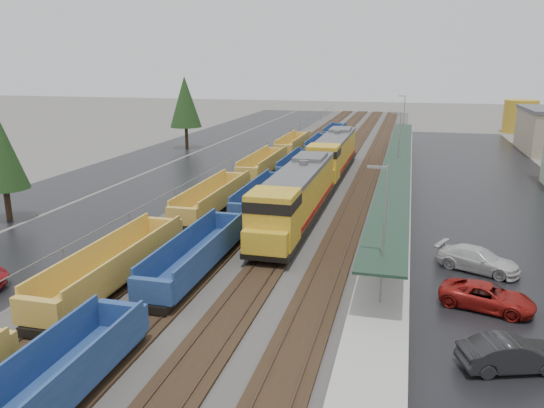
{
  "coord_description": "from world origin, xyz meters",
  "views": [
    {
      "loc": [
        10.39,
        -6.21,
        12.88
      ],
      "look_at": [
        0.2,
        33.27,
        2.0
      ],
      "focal_mm": 35.0,
      "sensor_mm": 36.0,
      "label": 1
    }
  ],
  "objects_px": {
    "parked_car_east_b": "(487,297)",
    "parked_car_east_c": "(478,260)",
    "storage_tank": "(520,116)",
    "parked_car_east_a": "(511,354)",
    "well_string_blue": "(264,197)",
    "locomotive_lead": "(296,196)",
    "well_string_yellow": "(174,227)",
    "locomotive_trail": "(333,154)"
  },
  "relations": [
    {
      "from": "well_string_yellow",
      "to": "storage_tank",
      "type": "distance_m",
      "value": 83.68
    },
    {
      "from": "storage_tank",
      "to": "well_string_yellow",
      "type": "bearing_deg",
      "value": -115.97
    },
    {
      "from": "locomotive_lead",
      "to": "well_string_blue",
      "type": "height_order",
      "value": "locomotive_lead"
    },
    {
      "from": "storage_tank",
      "to": "parked_car_east_a",
      "type": "xyz_separation_m",
      "value": [
        -15.34,
        -87.36,
        -2.33
      ]
    },
    {
      "from": "well_string_blue",
      "to": "parked_car_east_b",
      "type": "bearing_deg",
      "value": -44.18
    },
    {
      "from": "locomotive_trail",
      "to": "parked_car_east_b",
      "type": "distance_m",
      "value": 35.45
    },
    {
      "from": "parked_car_east_b",
      "to": "parked_car_east_c",
      "type": "height_order",
      "value": "parked_car_east_c"
    },
    {
      "from": "parked_car_east_a",
      "to": "parked_car_east_b",
      "type": "height_order",
      "value": "parked_car_east_a"
    },
    {
      "from": "locomotive_lead",
      "to": "parked_car_east_b",
      "type": "height_order",
      "value": "locomotive_lead"
    },
    {
      "from": "parked_car_east_c",
      "to": "locomotive_lead",
      "type": "bearing_deg",
      "value": 88.2
    },
    {
      "from": "parked_car_east_c",
      "to": "locomotive_trail",
      "type": "bearing_deg",
      "value": 49.55
    },
    {
      "from": "parked_car_east_a",
      "to": "locomotive_lead",
      "type": "bearing_deg",
      "value": 17.63
    },
    {
      "from": "storage_tank",
      "to": "parked_car_east_c",
      "type": "height_order",
      "value": "storage_tank"
    },
    {
      "from": "locomotive_trail",
      "to": "well_string_yellow",
      "type": "relative_size",
      "value": 0.22
    },
    {
      "from": "parked_car_east_a",
      "to": "parked_car_east_b",
      "type": "relative_size",
      "value": 0.91
    },
    {
      "from": "locomotive_lead",
      "to": "well_string_blue",
      "type": "relative_size",
      "value": 0.2
    },
    {
      "from": "locomotive_trail",
      "to": "locomotive_lead",
      "type": "bearing_deg",
      "value": -90.0
    },
    {
      "from": "locomotive_lead",
      "to": "storage_tank",
      "type": "height_order",
      "value": "storage_tank"
    },
    {
      "from": "storage_tank",
      "to": "locomotive_lead",
      "type": "bearing_deg",
      "value": -112.42
    },
    {
      "from": "locomotive_lead",
      "to": "parked_car_east_a",
      "type": "xyz_separation_m",
      "value": [
        13.3,
        -17.95,
        -1.82
      ]
    },
    {
      "from": "storage_tank",
      "to": "parked_car_east_a",
      "type": "bearing_deg",
      "value": -99.96
    },
    {
      "from": "storage_tank",
      "to": "parked_car_east_c",
      "type": "bearing_deg",
      "value": -101.54
    },
    {
      "from": "storage_tank",
      "to": "parked_car_east_c",
      "type": "distance_m",
      "value": 77.32
    },
    {
      "from": "storage_tank",
      "to": "locomotive_trail",
      "type": "bearing_deg",
      "value": -120.61
    },
    {
      "from": "locomotive_lead",
      "to": "locomotive_trail",
      "type": "distance_m",
      "value": 21.0
    },
    {
      "from": "well_string_yellow",
      "to": "parked_car_east_b",
      "type": "distance_m",
      "value": 21.93
    },
    {
      "from": "locomotive_lead",
      "to": "well_string_yellow",
      "type": "distance_m",
      "value": 9.98
    },
    {
      "from": "parked_car_east_b",
      "to": "parked_car_east_c",
      "type": "bearing_deg",
      "value": 15.69
    },
    {
      "from": "storage_tank",
      "to": "parked_car_east_a",
      "type": "height_order",
      "value": "storage_tank"
    },
    {
      "from": "parked_car_east_a",
      "to": "well_string_yellow",
      "type": "bearing_deg",
      "value": 41.39
    },
    {
      "from": "locomotive_trail",
      "to": "storage_tank",
      "type": "xyz_separation_m",
      "value": [
        28.64,
        48.41,
        0.52
      ]
    },
    {
      "from": "parked_car_east_b",
      "to": "locomotive_trail",
      "type": "bearing_deg",
      "value": 38.59
    },
    {
      "from": "well_string_yellow",
      "to": "parked_car_east_b",
      "type": "bearing_deg",
      "value": -16.17
    },
    {
      "from": "locomotive_lead",
      "to": "locomotive_trail",
      "type": "relative_size",
      "value": 1.0
    },
    {
      "from": "locomotive_trail",
      "to": "parked_car_east_c",
      "type": "distance_m",
      "value": 30.38
    },
    {
      "from": "parked_car_east_a",
      "to": "parked_car_east_c",
      "type": "bearing_deg",
      "value": -18.32
    },
    {
      "from": "locomotive_trail",
      "to": "parked_car_east_a",
      "type": "xyz_separation_m",
      "value": [
        13.3,
        -38.95,
        -1.82
      ]
    },
    {
      "from": "well_string_yellow",
      "to": "storage_tank",
      "type": "xyz_separation_m",
      "value": [
        36.64,
        75.21,
        1.91
      ]
    },
    {
      "from": "well_string_blue",
      "to": "storage_tank",
      "type": "relative_size",
      "value": 17.46
    },
    {
      "from": "locomotive_lead",
      "to": "locomotive_trail",
      "type": "xyz_separation_m",
      "value": [
        0.0,
        21.0,
        0.0
      ]
    },
    {
      "from": "storage_tank",
      "to": "parked_car_east_b",
      "type": "distance_m",
      "value": 82.83
    },
    {
      "from": "parked_car_east_b",
      "to": "well_string_blue",
      "type": "bearing_deg",
      "value": 62.77
    }
  ]
}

